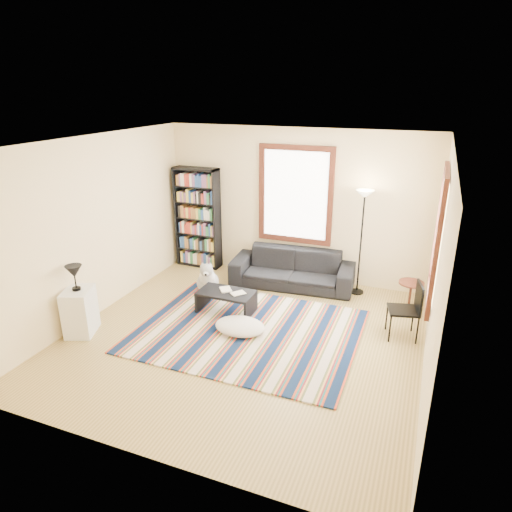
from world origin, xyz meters
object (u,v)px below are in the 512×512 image
(bookshelf, at_px, (198,218))
(coffee_table, at_px, (226,302))
(side_table, at_px, (410,297))
(folding_chair, at_px, (403,310))
(sofa, at_px, (293,269))
(dog, at_px, (208,276))
(floor_lamp, at_px, (361,243))
(white_cabinet, at_px, (80,311))
(floor_cushion, at_px, (240,326))

(bookshelf, distance_m, coffee_table, 2.34)
(side_table, xyz_separation_m, folding_chair, (-0.05, -0.83, 0.16))
(coffee_table, bearing_deg, sofa, 64.44)
(dog, bearing_deg, coffee_table, -66.41)
(floor_lamp, bearing_deg, side_table, -26.71)
(folding_chair, xyz_separation_m, dog, (-3.37, 0.38, -0.13))
(white_cabinet, xyz_separation_m, dog, (1.08, 2.00, -0.05))
(folding_chair, distance_m, dog, 3.39)
(white_cabinet, height_order, dog, white_cabinet)
(floor_lamp, xyz_separation_m, white_cabinet, (-3.59, -2.91, -0.58))
(coffee_table, distance_m, floor_cushion, 0.70)
(sofa, xyz_separation_m, bookshelf, (-2.07, 0.27, 0.68))
(white_cabinet, bearing_deg, side_table, 7.44)
(coffee_table, relative_size, floor_cushion, 1.17)
(sofa, relative_size, floor_cushion, 2.88)
(sofa, relative_size, floor_lamp, 1.20)
(bookshelf, height_order, white_cabinet, bookshelf)
(bookshelf, xyz_separation_m, dog, (0.74, -1.08, -0.70))
(floor_cushion, height_order, white_cabinet, white_cabinet)
(bookshelf, xyz_separation_m, side_table, (4.16, -0.63, -0.73))
(floor_lamp, xyz_separation_m, folding_chair, (0.86, -1.29, -0.50))
(white_cabinet, distance_m, dog, 2.28)
(coffee_table, bearing_deg, floor_cushion, -48.18)
(bookshelf, distance_m, side_table, 4.27)
(coffee_table, relative_size, white_cabinet, 1.29)
(sofa, distance_m, folding_chair, 2.36)
(coffee_table, xyz_separation_m, floor_lamp, (1.86, 1.52, 0.75))
(sofa, height_order, bookshelf, bookshelf)
(white_cabinet, relative_size, dog, 1.18)
(side_table, relative_size, folding_chair, 0.63)
(sofa, distance_m, dog, 1.56)
(floor_cushion, distance_m, white_cabinet, 2.38)
(sofa, relative_size, bookshelf, 1.11)
(coffee_table, xyz_separation_m, white_cabinet, (-1.73, -1.39, 0.17))
(coffee_table, height_order, dog, dog)
(floor_cushion, relative_size, dog, 1.30)
(sofa, height_order, folding_chair, folding_chair)
(sofa, height_order, floor_lamp, floor_lamp)
(floor_cushion, distance_m, side_table, 2.80)
(floor_lamp, bearing_deg, folding_chair, -56.28)
(sofa, bearing_deg, coffee_table, -120.32)
(floor_lamp, height_order, dog, floor_lamp)
(folding_chair, bearing_deg, dog, 159.94)
(floor_cushion, xyz_separation_m, white_cabinet, (-2.20, -0.87, 0.25))
(bookshelf, relative_size, folding_chair, 2.33)
(bookshelf, xyz_separation_m, floor_cushion, (1.86, -2.21, -0.90))
(coffee_table, relative_size, floor_lamp, 0.48)
(sofa, relative_size, side_table, 4.12)
(coffee_table, height_order, white_cabinet, white_cabinet)
(bookshelf, bearing_deg, white_cabinet, -96.24)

